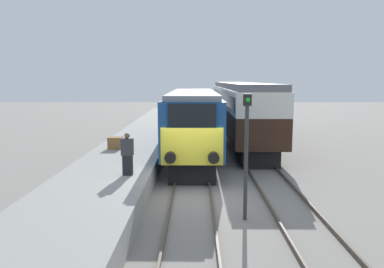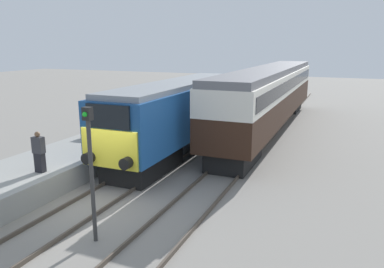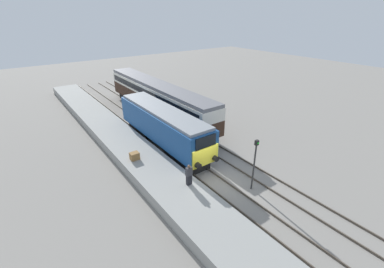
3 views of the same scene
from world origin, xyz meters
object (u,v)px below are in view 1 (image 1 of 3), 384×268
object	(u,v)px
locomotive	(193,121)
luggage_crate	(115,143)
passenger_carriage	(239,105)
person_on_platform	(127,154)
signal_post	(246,146)

from	to	relation	value
locomotive	luggage_crate	size ratio (longest dim) A/B	18.58
passenger_carriage	luggage_crate	bearing A→B (deg)	-128.48
person_on_platform	luggage_crate	distance (m)	5.56
signal_post	person_on_platform	bearing A→B (deg)	152.19
signal_post	passenger_carriage	bearing A→B (deg)	84.19
person_on_platform	luggage_crate	bearing A→B (deg)	106.69
passenger_carriage	signal_post	xyz separation A→B (m)	(-1.70, -16.70, -0.18)
passenger_carriage	luggage_crate	distance (m)	11.89
locomotive	luggage_crate	xyz separation A→B (m)	(-3.95, -2.12, -0.89)
luggage_crate	person_on_platform	bearing A→B (deg)	-73.31
signal_post	luggage_crate	xyz separation A→B (m)	(-5.65, 7.45, -1.17)
passenger_carriage	person_on_platform	world-z (taller)	passenger_carriage
signal_post	luggage_crate	size ratio (longest dim) A/B	5.66
luggage_crate	passenger_carriage	bearing A→B (deg)	51.52
locomotive	person_on_platform	bearing A→B (deg)	-107.62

